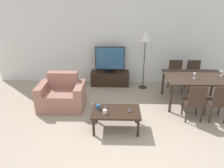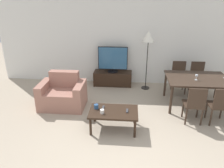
% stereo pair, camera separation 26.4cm
% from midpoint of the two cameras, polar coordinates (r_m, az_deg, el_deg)
% --- Properties ---
extents(ground_plane, '(18.00, 18.00, 0.00)m').
position_cam_midpoint_polar(ground_plane, '(3.92, 3.36, -19.17)').
color(ground_plane, tan).
extents(wall_back, '(7.75, 0.06, 2.70)m').
position_cam_midpoint_polar(wall_back, '(6.62, 4.66, 11.55)').
color(wall_back, white).
rests_on(wall_back, ground_plane).
extents(armchair, '(1.08, 0.75, 0.84)m').
position_cam_midpoint_polar(armchair, '(5.47, -11.38, -2.80)').
color(armchair, '#9E6B5B').
rests_on(armchair, ground_plane).
extents(tv_stand, '(1.14, 0.43, 0.42)m').
position_cam_midpoint_polar(tv_stand, '(6.67, 1.35, 1.50)').
color(tv_stand, black).
rests_on(tv_stand, ground_plane).
extents(tv, '(0.87, 0.30, 0.76)m').
position_cam_midpoint_polar(tv, '(6.48, 1.39, 6.41)').
color(tv, black).
rests_on(tv, tv_stand).
extents(coffee_table, '(0.98, 0.62, 0.42)m').
position_cam_midpoint_polar(coffee_table, '(4.44, 2.14, -7.60)').
color(coffee_table, black).
rests_on(coffee_table, ground_plane).
extents(dining_table, '(1.46, 1.09, 0.73)m').
position_cam_midpoint_polar(dining_table, '(5.71, 22.66, 0.79)').
color(dining_table, '#38281E').
rests_on(dining_table, ground_plane).
extents(dining_chair_near, '(0.40, 0.40, 0.86)m').
position_cam_midpoint_polar(dining_chair_near, '(4.96, 22.23, -4.71)').
color(dining_chair_near, '#38281E').
rests_on(dining_chair_near, ground_plane).
extents(dining_chair_far, '(0.40, 0.40, 0.86)m').
position_cam_midpoint_polar(dining_chair_far, '(6.61, 22.50, 1.97)').
color(dining_chair_far, '#38281E').
rests_on(dining_chair_far, ground_plane).
extents(dining_chair_near_right, '(0.40, 0.40, 0.86)m').
position_cam_midpoint_polar(dining_chair_near_right, '(5.14, 27.70, -4.73)').
color(dining_chair_near_right, '#38281E').
rests_on(dining_chair_near_right, ground_plane).
extents(dining_chair_far_left, '(0.40, 0.40, 0.86)m').
position_cam_midpoint_polar(dining_chair_far_left, '(6.47, 18.18, 2.16)').
color(dining_chair_far_left, '#38281E').
rests_on(dining_chair_far_left, ground_plane).
extents(floor_lamp, '(0.33, 0.33, 1.68)m').
position_cam_midpoint_polar(floor_lamp, '(6.16, 10.72, 11.39)').
color(floor_lamp, black).
rests_on(floor_lamp, ground_plane).
extents(remote_primary, '(0.04, 0.15, 0.02)m').
position_cam_midpoint_polar(remote_primary, '(4.52, -0.63, -6.20)').
color(remote_primary, '#38383D').
rests_on(remote_primary, coffee_table).
extents(remote_secondary, '(0.04, 0.15, 0.02)m').
position_cam_midpoint_polar(remote_secondary, '(4.42, 5.70, -7.00)').
color(remote_secondary, '#38383D').
rests_on(remote_secondary, coffee_table).
extents(cup_white_near, '(0.08, 0.08, 0.08)m').
position_cam_midpoint_polar(cup_white_near, '(4.31, -0.83, -7.20)').
color(cup_white_near, white).
rests_on(cup_white_near, coffee_table).
extents(cup_colored_far, '(0.09, 0.09, 0.09)m').
position_cam_midpoint_polar(cup_colored_far, '(4.49, -2.47, -5.91)').
color(cup_colored_far, navy).
rests_on(cup_colored_far, coffee_table).
extents(wine_glass_left, '(0.07, 0.07, 0.15)m').
position_cam_midpoint_polar(wine_glass_left, '(5.51, 22.53, 1.97)').
color(wine_glass_left, silver).
rests_on(wine_glass_left, dining_table).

